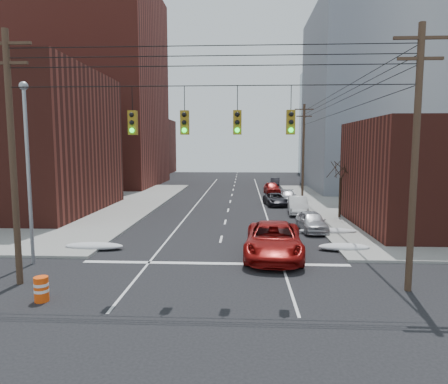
# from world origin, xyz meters

# --- Properties ---
(ground) EXTENTS (160.00, 160.00, 0.00)m
(ground) POSITION_xyz_m (0.00, 0.00, 0.00)
(ground) COLOR black
(ground) RESTS_ON ground
(building_brick_tall) EXTENTS (24.00, 20.00, 30.00)m
(building_brick_tall) POSITION_xyz_m (-24.00, 48.00, 15.00)
(building_brick_tall) COLOR maroon
(building_brick_tall) RESTS_ON ground
(building_brick_far) EXTENTS (22.00, 18.00, 12.00)m
(building_brick_far) POSITION_xyz_m (-26.00, 74.00, 6.00)
(building_brick_far) COLOR #511F18
(building_brick_far) RESTS_ON ground
(building_office) EXTENTS (22.00, 20.00, 25.00)m
(building_office) POSITION_xyz_m (22.00, 44.00, 12.50)
(building_office) COLOR gray
(building_office) RESTS_ON ground
(building_glass) EXTENTS (20.00, 18.00, 22.00)m
(building_glass) POSITION_xyz_m (24.00, 70.00, 11.00)
(building_glass) COLOR gray
(building_glass) RESTS_ON ground
(utility_pole_left) EXTENTS (2.20, 0.28, 11.00)m
(utility_pole_left) POSITION_xyz_m (-8.50, 3.00, 5.78)
(utility_pole_left) COLOR #473323
(utility_pole_left) RESTS_ON ground
(utility_pole_right) EXTENTS (2.20, 0.28, 11.00)m
(utility_pole_right) POSITION_xyz_m (8.50, 3.00, 5.78)
(utility_pole_right) COLOR #473323
(utility_pole_right) RESTS_ON ground
(utility_pole_far) EXTENTS (2.20, 0.28, 11.00)m
(utility_pole_far) POSITION_xyz_m (8.50, 34.00, 5.78)
(utility_pole_far) COLOR #473323
(utility_pole_far) RESTS_ON ground
(traffic_signals) EXTENTS (17.00, 0.42, 2.02)m
(traffic_signals) POSITION_xyz_m (0.10, 2.97, 7.17)
(traffic_signals) COLOR black
(traffic_signals) RESTS_ON ground
(street_light) EXTENTS (0.44, 0.44, 9.32)m
(street_light) POSITION_xyz_m (-9.50, 6.00, 5.54)
(street_light) COLOR gray
(street_light) RESTS_ON ground
(bare_tree) EXTENTS (2.09, 2.20, 4.93)m
(bare_tree) POSITION_xyz_m (9.59, 20.00, 2.32)
(bare_tree) COLOR black
(bare_tree) RESTS_ON ground
(snow_nw) EXTENTS (3.50, 1.08, 0.42)m
(snow_nw) POSITION_xyz_m (-7.40, 9.00, 0.21)
(snow_nw) COLOR silver
(snow_nw) RESTS_ON ground
(snow_ne) EXTENTS (3.00, 1.08, 0.42)m
(snow_ne) POSITION_xyz_m (7.40, 9.50, 0.21)
(snow_ne) COLOR silver
(snow_ne) RESTS_ON ground
(snow_east_far) EXTENTS (4.00, 1.08, 0.42)m
(snow_east_far) POSITION_xyz_m (7.40, 14.00, 0.21)
(snow_east_far) COLOR silver
(snow_east_far) RESTS_ON ground
(red_pickup) EXTENTS (3.51, 6.88, 1.86)m
(red_pickup) POSITION_xyz_m (3.16, 8.00, 0.93)
(red_pickup) COLOR maroon
(red_pickup) RESTS_ON ground
(parked_car_a) EXTENTS (2.05, 4.39, 1.45)m
(parked_car_a) POSITION_xyz_m (6.40, 14.82, 0.73)
(parked_car_a) COLOR #B9B9BE
(parked_car_a) RESTS_ON ground
(parked_car_b) EXTENTS (1.94, 4.81, 1.55)m
(parked_car_b) POSITION_xyz_m (6.40, 22.37, 0.78)
(parked_car_b) COLOR silver
(parked_car_b) RESTS_ON ground
(parked_car_c) EXTENTS (2.58, 4.69, 1.24)m
(parked_car_c) POSITION_xyz_m (4.80, 27.45, 0.62)
(parked_car_c) COLOR black
(parked_car_c) RESTS_ON ground
(parked_car_d) EXTENTS (1.92, 4.31, 1.23)m
(parked_car_d) POSITION_xyz_m (6.40, 30.13, 0.61)
(parked_car_d) COLOR #A6A7AB
(parked_car_d) RESTS_ON ground
(parked_car_e) EXTENTS (2.16, 4.55, 1.50)m
(parked_car_e) POSITION_xyz_m (5.11, 37.67, 0.75)
(parked_car_e) COLOR maroon
(parked_car_e) RESTS_ON ground
(parked_car_f) EXTENTS (1.71, 3.97, 1.27)m
(parked_car_f) POSITION_xyz_m (6.31, 47.75, 0.64)
(parked_car_f) COLOR black
(parked_car_f) RESTS_ON ground
(lot_car_a) EXTENTS (4.27, 2.84, 1.33)m
(lot_car_a) POSITION_xyz_m (-14.56, 23.42, 0.81)
(lot_car_a) COLOR silver
(lot_car_a) RESTS_ON sidewalk_nw
(lot_car_b) EXTENTS (4.88, 2.56, 1.31)m
(lot_car_b) POSITION_xyz_m (-15.19, 30.55, 0.81)
(lot_car_b) COLOR silver
(lot_car_b) RESTS_ON sidewalk_nw
(lot_car_c) EXTENTS (5.44, 2.25, 1.57)m
(lot_car_c) POSITION_xyz_m (-18.86, 19.27, 0.94)
(lot_car_c) COLOR black
(lot_car_c) RESTS_ON sidewalk_nw
(lot_car_d) EXTENTS (4.77, 3.45, 1.51)m
(lot_car_d) POSITION_xyz_m (-18.31, 26.31, 0.91)
(lot_car_d) COLOR #B5B5BA
(lot_car_d) RESTS_ON sidewalk_nw
(construction_barrel) EXTENTS (0.63, 0.63, 0.99)m
(construction_barrel) POSITION_xyz_m (-6.50, 1.06, 0.51)
(construction_barrel) COLOR #F24A0C
(construction_barrel) RESTS_ON ground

